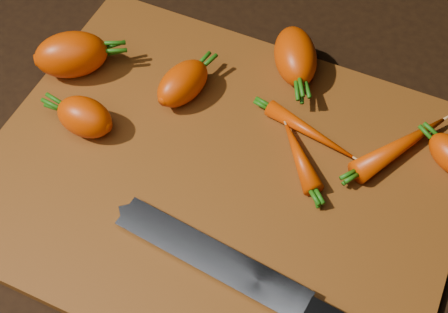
% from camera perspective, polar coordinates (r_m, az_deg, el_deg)
% --- Properties ---
extents(ground, '(2.00, 2.00, 0.01)m').
position_cam_1_polar(ground, '(0.68, -0.35, -2.27)').
color(ground, black).
extents(cutting_board, '(0.50, 0.40, 0.01)m').
position_cam_1_polar(cutting_board, '(0.68, -0.35, -1.78)').
color(cutting_board, '#65330C').
rests_on(cutting_board, ground).
extents(carrot_0, '(0.10, 0.09, 0.05)m').
position_cam_1_polar(carrot_0, '(0.76, -13.78, 9.03)').
color(carrot_0, '#D73B00').
rests_on(carrot_0, cutting_board).
extents(carrot_1, '(0.07, 0.05, 0.04)m').
position_cam_1_polar(carrot_1, '(0.70, -12.62, 3.54)').
color(carrot_1, '#D73B00').
rests_on(carrot_1, cutting_board).
extents(carrot_2, '(0.08, 0.10, 0.05)m').
position_cam_1_polar(carrot_2, '(0.75, 6.54, 9.09)').
color(carrot_2, '#D73B00').
rests_on(carrot_2, cutting_board).
extents(carrot_3, '(0.06, 0.08, 0.04)m').
position_cam_1_polar(carrot_3, '(0.72, -3.80, 6.69)').
color(carrot_3, '#D73B00').
rests_on(carrot_3, cutting_board).
extents(carrot_5, '(0.09, 0.12, 0.03)m').
position_cam_1_polar(carrot_5, '(0.70, 15.86, 0.96)').
color(carrot_5, '#D73B00').
rests_on(carrot_5, cutting_board).
extents(carrot_6, '(0.11, 0.04, 0.02)m').
position_cam_1_polar(carrot_6, '(0.70, 7.86, 2.28)').
color(carrot_6, '#D73B00').
rests_on(carrot_6, cutting_board).
extents(carrot_7, '(0.07, 0.08, 0.02)m').
position_cam_1_polar(carrot_7, '(0.67, 6.92, 0.00)').
color(carrot_7, '#D73B00').
rests_on(carrot_7, cutting_board).
extents(knife, '(0.32, 0.06, 0.02)m').
position_cam_1_polar(knife, '(0.61, -0.04, -9.74)').
color(knife, gray).
rests_on(knife, cutting_board).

